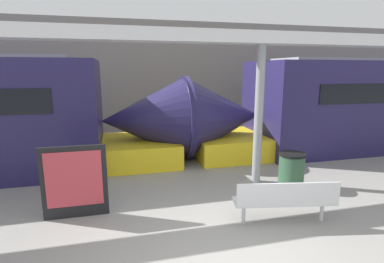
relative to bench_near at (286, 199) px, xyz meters
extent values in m
cube|color=gray|center=(-1.51, 9.52, 2.00)|extent=(56.00, 0.20, 5.00)
cone|color=#231E4C|center=(0.38, 4.60, 0.82)|extent=(2.65, 2.63, 2.63)
cube|color=yellow|center=(0.63, 4.60, -0.15)|extent=(2.38, 2.46, 0.70)
cone|color=#231E4C|center=(-2.10, 4.60, 0.82)|extent=(2.65, 2.63, 2.63)
cube|color=yellow|center=(-2.35, 4.60, -0.15)|extent=(2.38, 2.46, 0.70)
cube|color=silver|center=(0.02, 0.08, -0.09)|extent=(1.93, 0.79, 0.04)
cube|color=silver|center=(-0.02, -0.11, 0.14)|extent=(1.85, 0.39, 0.41)
cylinder|color=silver|center=(-0.72, 0.23, -0.30)|extent=(0.07, 0.07, 0.39)
cylinder|color=silver|center=(0.76, -0.06, -0.30)|extent=(0.07, 0.07, 0.39)
cylinder|color=#2D5138|center=(1.09, 1.54, -0.10)|extent=(0.60, 0.60, 0.81)
cylinder|color=black|center=(1.09, 1.54, 0.34)|extent=(0.63, 0.63, 0.06)
cube|color=black|center=(-3.78, 1.23, 0.22)|extent=(1.21, 0.06, 1.43)
cube|color=#B73842|center=(-3.78, 1.20, 0.29)|extent=(1.03, 0.01, 1.08)
cylinder|color=gray|center=(0.44, 2.10, 1.20)|extent=(0.21, 0.21, 3.41)
cube|color=silver|center=(0.44, 2.10, 3.05)|extent=(28.00, 0.60, 0.28)
camera|label=1|loc=(-2.92, -4.55, 2.33)|focal=28.00mm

